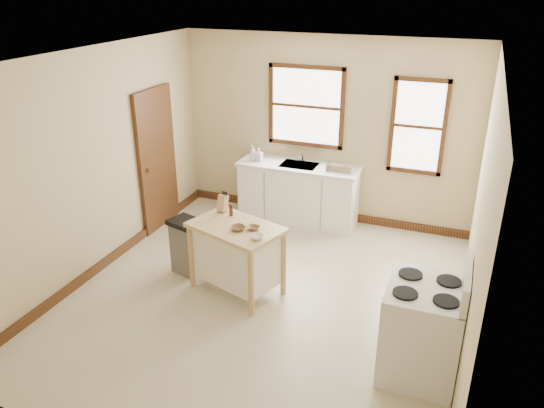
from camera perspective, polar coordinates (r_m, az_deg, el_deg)
The scene contains 23 objects.
floor at distance 6.49m, azimuth -0.95°, elevation -9.87°, with size 5.00×5.00×0.00m, color #C0B498.
ceiling at distance 5.47m, azimuth -1.15°, elevation 15.43°, with size 5.00×5.00×0.00m, color white.
wall_back at distance 8.08m, azimuth 5.71°, elevation 7.84°, with size 4.50×0.04×2.80m, color tan.
wall_left at distance 6.95m, azimuth -18.54°, elevation 4.09°, with size 0.04×5.00×2.80m, color tan.
wall_right at distance 5.46m, azimuth 21.39°, elevation -1.61°, with size 0.04×5.00×2.80m, color tan.
window_main at distance 8.06m, azimuth 3.69°, elevation 10.44°, with size 1.17×0.06×1.22m, color black, non-canonical shape.
window_side at distance 7.78m, azimuth 15.43°, elevation 8.01°, with size 0.77×0.06×1.37m, color black, non-canonical shape.
door_left at distance 8.02m, azimuth -12.26°, elevation 4.68°, with size 0.06×0.90×2.10m, color black.
baseboard_back at distance 8.51m, azimuth 5.30°, elevation -0.92°, with size 4.50×0.04×0.12m, color black.
baseboard_left at distance 7.46m, azimuth -17.04°, elevation -5.67°, with size 0.04×5.00×0.12m, color black.
sink_counter at distance 8.20m, azimuth 2.86°, elevation 1.21°, with size 1.86×0.62×0.92m, color white, non-canonical shape.
faucet at distance 8.16m, azimuth 3.34°, elevation 5.36°, with size 0.03×0.03×0.22m, color silver.
soap_bottle_a at distance 8.17m, azimuth -2.09°, elevation 5.46°, with size 0.09×0.09×0.24m, color #B2B2B2.
soap_bottle_b at distance 8.16m, azimuth -1.39°, elevation 5.33°, with size 0.09×0.09×0.20m, color #B2B2B2.
dish_rack at distance 7.81m, azimuth 7.44°, elevation 3.90°, with size 0.41×0.31×0.10m, color silver, non-canonical shape.
kitchen_island at distance 6.39m, azimuth -3.82°, elevation -5.87°, with size 1.07×0.68×0.87m, color tan, non-canonical shape.
knife_block at distance 6.54m, azimuth -5.32°, elevation 0.04°, with size 0.10×0.10×0.20m, color #D5B56F, non-canonical shape.
pepper_grinder at distance 6.42m, azimuth -4.43°, elevation -0.66°, with size 0.04×0.04×0.15m, color #402211.
bowl_a at distance 6.09m, azimuth -3.67°, elevation -2.60°, with size 0.17×0.17×0.04m, color brown.
bowl_b at distance 6.09m, azimuth -2.00°, elevation -2.59°, with size 0.14×0.14×0.04m, color brown.
bowl_c at distance 5.87m, azimuth -1.62°, elevation -3.56°, with size 0.15×0.15×0.05m, color white.
trash_bin at distance 6.88m, azimuth -9.16°, elevation -4.50°, with size 0.38×0.32×0.74m, color #575755, non-canonical shape.
gas_stove at distance 5.26m, azimuth 15.95°, elevation -11.80°, with size 0.76×0.77×1.22m, color silver, non-canonical shape.
Camera 1 is at (2.05, -5.01, 3.57)m, focal length 35.00 mm.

